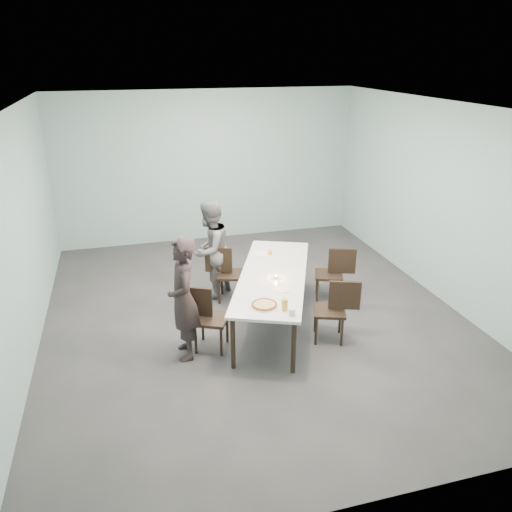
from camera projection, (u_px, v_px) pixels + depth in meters
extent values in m
plane|color=#333335|center=(254.00, 315.00, 7.46)|extent=(7.00, 7.00, 0.00)
cube|color=#90B5B6|center=(208.00, 167.00, 10.01)|extent=(6.00, 0.02, 3.00)
cube|color=#90B5B6|center=(375.00, 359.00, 3.76)|extent=(6.00, 0.02, 3.00)
cube|color=#90B5B6|center=(19.00, 240.00, 6.15)|extent=(0.02, 7.00, 3.00)
cube|color=#90B5B6|center=(443.00, 203.00, 7.62)|extent=(0.02, 7.00, 3.00)
cube|color=white|center=(254.00, 107.00, 6.32)|extent=(6.00, 7.00, 0.02)
cube|color=white|center=(273.00, 275.00, 7.01)|extent=(1.83, 2.75, 0.04)
cylinder|color=black|center=(233.00, 343.00, 6.08)|extent=(0.06, 0.06, 0.71)
cylinder|color=black|center=(258.00, 265.00, 8.32)|extent=(0.06, 0.06, 0.71)
cylinder|color=black|center=(294.00, 347.00, 5.99)|extent=(0.06, 0.06, 0.71)
cylinder|color=black|center=(302.00, 267.00, 8.23)|extent=(0.06, 0.06, 0.71)
cube|color=black|center=(211.00, 319.00, 6.48)|extent=(0.56, 0.56, 0.04)
cube|color=black|center=(196.00, 301.00, 6.42)|extent=(0.40, 0.22, 0.40)
cylinder|color=black|center=(196.00, 340.00, 6.43)|extent=(0.04, 0.04, 0.41)
cylinder|color=black|center=(203.00, 326.00, 6.74)|extent=(0.04, 0.04, 0.41)
cylinder|color=black|center=(221.00, 342.00, 6.38)|extent=(0.04, 0.04, 0.41)
cylinder|color=black|center=(227.00, 329.00, 6.69)|extent=(0.04, 0.04, 0.41)
cube|color=black|center=(231.00, 274.00, 7.77)|extent=(0.53, 0.53, 0.04)
cube|color=black|center=(219.00, 260.00, 7.69)|extent=(0.41, 0.17, 0.40)
cylinder|color=black|center=(219.00, 292.00, 7.71)|extent=(0.04, 0.04, 0.41)
cylinder|color=black|center=(222.00, 282.00, 8.03)|extent=(0.04, 0.04, 0.41)
cylinder|color=black|center=(241.00, 292.00, 7.69)|extent=(0.04, 0.04, 0.41)
cylinder|color=black|center=(243.00, 283.00, 8.01)|extent=(0.04, 0.04, 0.41)
cube|color=black|center=(329.00, 311.00, 6.68)|extent=(0.54, 0.54, 0.04)
cube|color=black|center=(345.00, 295.00, 6.58)|extent=(0.41, 0.18, 0.40)
cylinder|color=black|center=(340.00, 320.00, 6.91)|extent=(0.04, 0.04, 0.41)
cylinder|color=black|center=(342.00, 332.00, 6.60)|extent=(0.04, 0.04, 0.41)
cylinder|color=black|center=(315.00, 319.00, 6.94)|extent=(0.04, 0.04, 0.41)
cylinder|color=black|center=(316.00, 331.00, 6.62)|extent=(0.04, 0.04, 0.41)
cube|color=black|center=(329.00, 275.00, 7.76)|extent=(0.54, 0.54, 0.04)
cube|color=black|center=(342.00, 261.00, 7.65)|extent=(0.41, 0.19, 0.40)
cylinder|color=black|center=(338.00, 284.00, 7.99)|extent=(0.04, 0.04, 0.41)
cylinder|color=black|center=(340.00, 293.00, 7.68)|extent=(0.04, 0.04, 0.41)
cylinder|color=black|center=(317.00, 283.00, 8.02)|extent=(0.04, 0.04, 0.41)
cylinder|color=black|center=(317.00, 292.00, 7.70)|extent=(0.04, 0.04, 0.41)
imported|color=black|center=(183.00, 299.00, 6.18)|extent=(0.39, 0.59, 1.61)
imported|color=slate|center=(210.00, 250.00, 7.77)|extent=(0.96, 0.96, 1.57)
cylinder|color=white|center=(264.00, 306.00, 6.13)|extent=(0.34, 0.34, 0.01)
cylinder|color=#F1DB89|center=(264.00, 305.00, 6.12)|extent=(0.30, 0.30, 0.01)
torus|color=brown|center=(264.00, 304.00, 6.12)|extent=(0.32, 0.32, 0.03)
cylinder|color=white|center=(283.00, 290.00, 6.53)|extent=(0.18, 0.18, 0.01)
cylinder|color=gold|center=(285.00, 305.00, 6.00)|extent=(0.08, 0.08, 0.15)
cylinder|color=silver|center=(292.00, 312.00, 5.90)|extent=(0.08, 0.08, 0.09)
cylinder|color=silver|center=(276.00, 277.00, 6.87)|extent=(0.06, 0.06, 0.03)
cylinder|color=orange|center=(276.00, 276.00, 6.86)|extent=(0.04, 0.04, 0.01)
cylinder|color=gold|center=(270.00, 253.00, 7.65)|extent=(0.07, 0.07, 0.08)
cube|color=silver|center=(264.00, 254.00, 7.71)|extent=(0.36, 0.32, 0.01)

